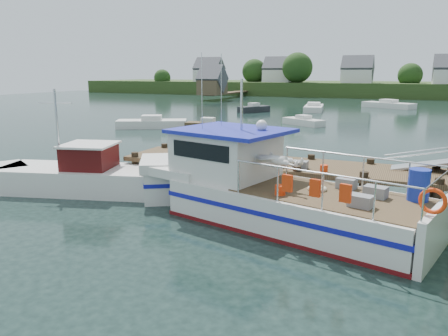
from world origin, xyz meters
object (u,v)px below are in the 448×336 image
at_px(moored_b, 303,121).
at_px(moored_e, 254,109).
at_px(work_boat, 71,175).
at_px(moored_far, 388,105).
at_px(dock, 426,152).
at_px(lobster_boat, 260,189).
at_px(moored_d, 314,108).
at_px(moored_rowboat, 208,126).
at_px(moored_a, 152,123).

xyz_separation_m(moored_b, moored_e, (-9.17, 11.35, 0.08)).
height_order(work_boat, moored_far, work_boat).
bearing_deg(dock, lobster_boat, -148.92).
bearing_deg(work_boat, moored_far, 64.03).
relative_size(work_boat, moored_d, 1.21).
xyz_separation_m(dock, work_boat, (-14.21, -3.07, -1.53)).
relative_size(work_boat, moored_far, 1.11).
distance_m(work_boat, moored_b, 28.31).
relative_size(lobster_boat, moored_b, 2.62).
distance_m(moored_far, moored_d, 12.73).
bearing_deg(moored_e, moored_rowboat, -61.71).
xyz_separation_m(work_boat, moored_b, (3.86, 28.05, -0.34)).
relative_size(dock, moored_rowboat, 4.00).
distance_m(dock, moored_far, 50.49).
bearing_deg(work_boat, moored_d, 73.16).
height_order(lobster_boat, moored_e, lobster_boat).
height_order(lobster_boat, moored_b, lobster_boat).
bearing_deg(moored_d, moored_e, -122.61).
height_order(moored_rowboat, moored_a, moored_a).
bearing_deg(moored_b, work_boat, -100.34).
relative_size(moored_far, moored_b, 1.66).
bearing_deg(moored_e, moored_b, -29.71).
relative_size(moored_rowboat, moored_e, 0.92).
relative_size(moored_rowboat, moored_d, 0.59).
xyz_separation_m(lobster_boat, moored_b, (-4.97, 28.22, -0.69)).
xyz_separation_m(work_boat, moored_rowboat, (-3.03, 20.62, -0.28)).
bearing_deg(moored_d, work_boat, -70.47).
height_order(work_boat, moored_e, work_boat).
xyz_separation_m(lobster_boat, moored_a, (-17.54, 20.46, -0.62)).
xyz_separation_m(lobster_boat, work_boat, (-8.83, 0.17, -0.36)).
bearing_deg(moored_b, moored_d, 95.81).
distance_m(lobster_boat, moored_d, 45.10).
xyz_separation_m(moored_d, moored_e, (-6.78, -4.92, 0.02)).
height_order(lobster_boat, work_boat, lobster_boat).
bearing_deg(moored_e, work_boat, -60.96).
bearing_deg(moored_a, dock, -43.59).
bearing_deg(moored_e, moored_far, 63.02).
bearing_deg(work_boat, moored_rowboat, 83.42).
bearing_deg(moored_b, moored_a, -150.82).
height_order(dock, work_boat, dock).
bearing_deg(work_boat, moored_e, 82.74).
relative_size(moored_rowboat, moored_far, 0.54).
height_order(moored_d, moored_e, moored_e).
height_order(lobster_boat, moored_far, lobster_boat).
bearing_deg(moored_rowboat, moored_far, 90.79).
bearing_deg(moored_rowboat, moored_b, 70.27).
bearing_deg(moored_rowboat, moored_e, 120.03).
height_order(work_boat, moored_d, work_boat).
relative_size(dock, work_boat, 1.95).
height_order(moored_far, moored_b, moored_far).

